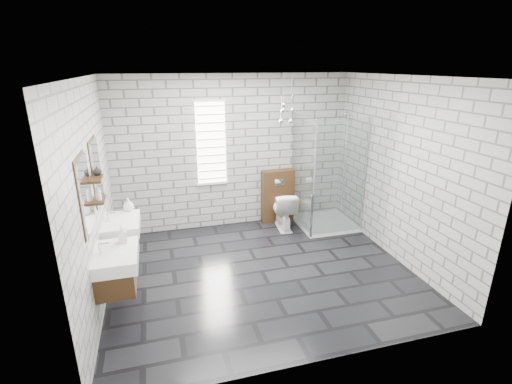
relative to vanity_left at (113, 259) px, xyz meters
name	(u,v)px	position (x,y,z in m)	size (l,w,h in m)	color
floor	(262,272)	(1.91, 0.50, -0.77)	(4.20, 3.60, 0.02)	black
ceiling	(263,75)	(1.91, 0.50, 1.95)	(4.20, 3.60, 0.02)	white
wall_back	(234,153)	(1.91, 2.31, 0.59)	(4.20, 0.02, 2.70)	#A6A6A1
wall_front	(320,242)	(1.91, -1.31, 0.59)	(4.20, 0.02, 2.70)	#A6A6A1
wall_left	(92,197)	(-0.20, 0.50, 0.59)	(0.02, 3.60, 2.70)	#A6A6A1
wall_right	(400,171)	(4.02, 0.50, 0.59)	(0.02, 3.60, 2.70)	#A6A6A1
vanity_left	(113,259)	(0.00, 0.00, 0.00)	(0.47, 0.70, 1.57)	#422914
vanity_right	(119,227)	(0.00, 0.92, 0.00)	(0.47, 0.70, 1.57)	#422914
shelf_lower	(99,200)	(-0.12, 0.45, 0.56)	(0.14, 0.30, 0.03)	#422914
shelf_upper	(96,179)	(-0.12, 0.45, 0.82)	(0.14, 0.30, 0.03)	#422914
window	(211,143)	(1.51, 2.28, 0.79)	(0.56, 0.05, 1.48)	white
cistern_panel	(277,196)	(2.71, 2.20, -0.26)	(0.60, 0.20, 1.00)	#422914
flush_plate	(280,182)	(2.71, 2.10, 0.04)	(0.18, 0.01, 0.12)	silver
shower_enclosure	(324,202)	(3.41, 1.68, -0.25)	(1.00, 1.00, 2.03)	white
pendant_cluster	(286,113)	(2.71, 1.86, 1.32)	(0.30, 0.24, 0.80)	silver
toilet	(283,210)	(2.71, 1.87, -0.41)	(0.39, 0.68, 0.69)	white
soap_bottle_a	(122,234)	(0.11, 0.21, 0.20)	(0.10, 0.10, 0.22)	#B2B2B2
soap_bottle_b	(128,204)	(0.13, 1.25, 0.19)	(0.15, 0.15, 0.19)	#B2B2B2
soap_bottle_c	(98,193)	(-0.11, 0.40, 0.67)	(0.07, 0.07, 0.18)	#B2B2B2
vase	(97,171)	(-0.11, 0.56, 0.89)	(0.10, 0.10, 0.11)	#B2B2B2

